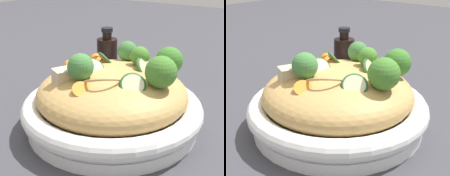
% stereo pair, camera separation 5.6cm
% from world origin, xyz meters
% --- Properties ---
extents(ground_plane, '(3.00, 3.00, 0.00)m').
position_xyz_m(ground_plane, '(0.00, 0.00, 0.00)').
color(ground_plane, '#3D3D44').
extents(serving_bowl, '(0.32, 0.32, 0.06)m').
position_xyz_m(serving_bowl, '(0.00, 0.00, 0.03)').
color(serving_bowl, white).
rests_on(serving_bowl, ground_plane).
extents(noodle_heap, '(0.27, 0.27, 0.10)m').
position_xyz_m(noodle_heap, '(0.00, -0.00, 0.07)').
color(noodle_heap, tan).
rests_on(noodle_heap, serving_bowl).
extents(broccoli_florets, '(0.18, 0.19, 0.07)m').
position_xyz_m(broccoli_florets, '(0.04, 0.03, 0.12)').
color(broccoli_florets, '#8EAE72').
rests_on(broccoli_florets, serving_bowl).
extents(carrot_coins, '(0.13, 0.17, 0.04)m').
position_xyz_m(carrot_coins, '(-0.05, 0.00, 0.10)').
color(carrot_coins, orange).
rests_on(carrot_coins, serving_bowl).
extents(zucchini_slices, '(0.15, 0.13, 0.04)m').
position_xyz_m(zucchini_slices, '(0.01, 0.01, 0.11)').
color(zucchini_slices, beige).
rests_on(zucchini_slices, serving_bowl).
extents(chicken_chunks, '(0.06, 0.07, 0.03)m').
position_xyz_m(chicken_chunks, '(-0.05, -0.05, 0.11)').
color(chicken_chunks, beige).
rests_on(chicken_chunks, serving_bowl).
extents(soy_sauce_bottle, '(0.05, 0.05, 0.13)m').
position_xyz_m(soy_sauce_bottle, '(-0.15, 0.20, 0.05)').
color(soy_sauce_bottle, black).
rests_on(soy_sauce_bottle, ground_plane).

